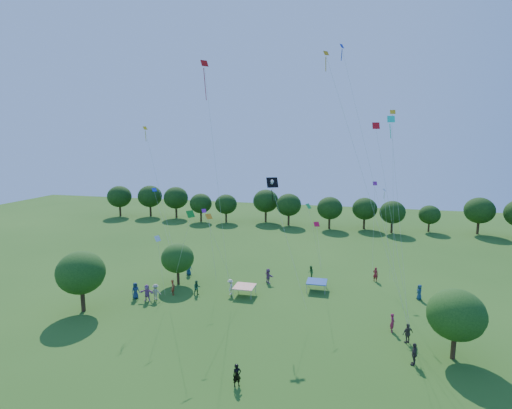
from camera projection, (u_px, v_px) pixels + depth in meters
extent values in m
cylinder|color=#422B19|center=(83.00, 301.00, 39.51)|extent=(0.42, 0.42, 2.03)
ellipsoid|color=#224D16|center=(81.00, 273.00, 39.01)|extent=(4.65, 4.65, 4.19)
cylinder|color=#422B19|center=(178.00, 278.00, 46.90)|extent=(0.32, 0.32, 1.55)
ellipsoid|color=#224D16|center=(178.00, 258.00, 46.51)|extent=(3.80, 3.80, 3.42)
cylinder|color=#422B19|center=(453.00, 348.00, 31.02)|extent=(0.37, 0.37, 1.80)
ellipsoid|color=#224D16|center=(456.00, 315.00, 30.57)|extent=(4.34, 4.34, 3.90)
cylinder|color=#422B19|center=(120.00, 211.00, 87.49)|extent=(0.44, 0.44, 2.15)
ellipsoid|color=#1A3C11|center=(119.00, 197.00, 86.95)|extent=(5.17, 5.17, 4.65)
cylinder|color=#422B19|center=(151.00, 211.00, 87.50)|extent=(0.45, 0.45, 2.17)
ellipsoid|color=#1A3C11|center=(150.00, 196.00, 86.95)|extent=(5.22, 5.22, 4.70)
cylinder|color=#422B19|center=(176.00, 213.00, 85.66)|extent=(0.44, 0.44, 2.15)
ellipsoid|color=#1A3C11|center=(176.00, 198.00, 85.12)|extent=(5.17, 5.17, 4.65)
cylinder|color=#422B19|center=(201.00, 217.00, 81.92)|extent=(0.38, 0.38, 1.87)
ellipsoid|color=#1A3C11|center=(201.00, 203.00, 81.45)|extent=(4.48, 4.48, 4.03)
cylinder|color=#422B19|center=(226.00, 218.00, 81.25)|extent=(0.38, 0.38, 1.84)
ellipsoid|color=#1A3C11|center=(226.00, 204.00, 80.79)|extent=(4.42, 4.42, 3.98)
cylinder|color=#422B19|center=(266.00, 217.00, 81.66)|extent=(0.44, 0.44, 2.14)
ellipsoid|color=#1A3C11|center=(266.00, 201.00, 81.12)|extent=(5.14, 5.14, 4.63)
cylinder|color=#422B19|center=(289.00, 220.00, 78.37)|extent=(0.42, 0.42, 2.03)
ellipsoid|color=#1A3C11|center=(289.00, 205.00, 77.85)|extent=(4.86, 4.86, 4.37)
cylinder|color=#422B19|center=(329.00, 224.00, 75.39)|extent=(0.40, 0.40, 1.96)
ellipsoid|color=#1A3C11|center=(330.00, 208.00, 74.89)|extent=(4.71, 4.71, 4.24)
cylinder|color=#422B19|center=(364.00, 224.00, 75.33)|extent=(0.39, 0.39, 1.91)
ellipsoid|color=#1A3C11|center=(365.00, 209.00, 74.84)|extent=(4.59, 4.59, 4.13)
cylinder|color=#422B19|center=(392.00, 228.00, 72.09)|extent=(0.39, 0.39, 1.89)
ellipsoid|color=#1A3C11|center=(393.00, 212.00, 71.62)|extent=(4.54, 4.54, 4.08)
cylinder|color=#422B19|center=(429.00, 228.00, 72.95)|extent=(0.33, 0.33, 1.58)
ellipsoid|color=#1A3C11|center=(430.00, 215.00, 72.55)|extent=(3.80, 3.80, 3.42)
cylinder|color=#422B19|center=(478.00, 228.00, 71.15)|extent=(0.44, 0.44, 2.13)
ellipsoid|color=#1A3C11|center=(479.00, 210.00, 70.62)|extent=(5.12, 5.12, 4.61)
cube|color=#F44E1C|center=(244.00, 286.00, 43.41)|extent=(2.20, 2.20, 0.08)
cylinder|color=#999999|center=(233.00, 293.00, 42.77)|extent=(0.05, 0.05, 1.10)
cylinder|color=#999999|center=(251.00, 295.00, 42.29)|extent=(0.05, 0.05, 1.10)
cylinder|color=#999999|center=(238.00, 287.00, 44.69)|extent=(0.05, 0.05, 1.10)
cylinder|color=#999999|center=(256.00, 288.00, 44.20)|extent=(0.05, 0.05, 1.10)
cube|color=navy|center=(317.00, 282.00, 44.87)|extent=(2.20, 2.20, 0.08)
cylinder|color=#999999|center=(307.00, 288.00, 44.24)|extent=(0.05, 0.05, 1.10)
cylinder|color=#999999|center=(325.00, 290.00, 43.76)|extent=(0.05, 0.05, 1.10)
cylinder|color=#999999|center=(309.00, 282.00, 46.15)|extent=(0.05, 0.05, 1.10)
cylinder|color=#999999|center=(326.00, 283.00, 45.67)|extent=(0.05, 0.05, 1.10)
imported|color=black|center=(237.00, 375.00, 27.55)|extent=(0.73, 0.68, 1.65)
imported|color=navy|center=(419.00, 292.00, 42.40)|extent=(0.61, 0.89, 1.65)
imported|color=maroon|center=(392.00, 323.00, 35.35)|extent=(0.44, 0.65, 1.70)
imported|color=#265926|center=(311.00, 272.00, 48.85)|extent=(0.52, 0.82, 1.55)
imported|color=beige|center=(230.00, 287.00, 43.78)|extent=(0.70, 1.20, 1.72)
imported|color=#433A35|center=(408.00, 333.00, 33.37)|extent=(1.10, 0.96, 1.74)
imported|color=#935694|center=(147.00, 293.00, 42.02)|extent=(1.71, 0.72, 1.79)
imported|color=navy|center=(189.00, 268.00, 50.02)|extent=(0.85, 0.94, 1.69)
imported|color=maroon|center=(173.00, 287.00, 43.66)|extent=(0.64, 0.75, 1.72)
imported|color=#245635|center=(197.00, 288.00, 43.72)|extent=(0.89, 0.81, 1.60)
imported|color=#A39982|center=(156.00, 292.00, 42.31)|extent=(1.17, 0.60, 1.74)
imported|color=#3D3430|center=(414.00, 354.00, 30.16)|extent=(0.76, 1.13, 1.77)
imported|color=#824C7C|center=(268.00, 276.00, 47.28)|extent=(1.54, 1.59, 1.75)
imported|color=navy|center=(135.00, 291.00, 42.68)|extent=(0.85, 0.98, 1.75)
imported|color=maroon|center=(376.00, 274.00, 47.79)|extent=(0.76, 0.63, 1.73)
cube|color=black|center=(272.00, 182.00, 38.45)|extent=(1.24, 0.99, 0.93)
cube|color=black|center=(272.00, 196.00, 38.71)|extent=(0.15, 0.27, 1.18)
sphere|color=white|center=(272.00, 182.00, 38.38)|extent=(0.34, 0.34, 0.34)
cylinder|color=white|center=(272.00, 184.00, 38.42)|extent=(0.25, 0.48, 0.31)
cylinder|color=white|center=(272.00, 184.00, 38.42)|extent=(0.25, 0.48, 0.31)
cylinder|color=beige|center=(289.00, 247.00, 37.81)|extent=(3.86, 2.47, 11.02)
cube|color=red|center=(204.00, 63.00, 38.08)|extent=(0.74, 0.76, 0.61)
cube|color=red|center=(205.00, 84.00, 38.45)|extent=(0.09, 0.64, 2.94)
cylinder|color=beige|center=(218.00, 184.00, 39.33)|extent=(2.56, 0.77, 22.47)
cube|color=red|center=(376.00, 126.00, 34.96)|extent=(0.68, 0.42, 0.57)
cylinder|color=beige|center=(393.00, 226.00, 34.14)|extent=(3.43, 3.84, 16.52)
cube|color=yellow|center=(145.00, 128.00, 46.08)|extent=(0.46, 0.55, 0.39)
cube|color=yellow|center=(146.00, 136.00, 46.28)|extent=(0.16, 0.28, 1.23)
cylinder|color=beige|center=(162.00, 201.00, 46.97)|extent=(3.67, 0.20, 16.64)
cube|color=gold|center=(393.00, 112.00, 42.17)|extent=(0.60, 0.42, 0.45)
cube|color=gold|center=(392.00, 118.00, 42.33)|extent=(0.14, 0.15, 0.64)
cylinder|color=beige|center=(393.00, 200.00, 43.20)|extent=(1.05, 0.85, 18.19)
cube|color=#18891D|center=(190.00, 214.00, 34.51)|extent=(0.71, 0.77, 0.56)
cylinder|color=beige|center=(180.00, 259.00, 37.63)|extent=(4.11, 3.87, 8.94)
cube|color=#1129AE|center=(342.00, 46.00, 34.72)|extent=(0.41, 0.48, 0.37)
cube|color=#1129AE|center=(342.00, 55.00, 34.89)|extent=(0.12, 0.22, 0.92)
cylinder|color=beige|center=(374.00, 185.00, 34.27)|extent=(6.43, 3.46, 23.44)
cube|color=purple|center=(204.00, 211.00, 36.67)|extent=(0.45, 0.41, 0.32)
cylinder|color=beige|center=(221.00, 255.00, 38.86)|extent=(1.97, 3.49, 8.94)
cube|color=silver|center=(384.00, 190.00, 39.92)|extent=(0.34, 0.39, 0.26)
cube|color=silver|center=(384.00, 195.00, 40.05)|extent=(0.10, 0.17, 0.67)
cylinder|color=beige|center=(387.00, 238.00, 42.15)|extent=(1.35, 3.17, 10.43)
cube|color=#0ED6A8|center=(391.00, 119.00, 33.95)|extent=(0.65, 0.36, 0.56)
cube|color=#0ED6A8|center=(390.00, 131.00, 34.17)|extent=(0.22, 0.25, 1.24)
cylinder|color=beige|center=(400.00, 224.00, 33.85)|extent=(2.14, 2.75, 17.05)
cube|color=red|center=(317.00, 224.00, 49.60)|extent=(0.85, 0.76, 0.52)
cylinder|color=beige|center=(319.00, 248.00, 48.82)|extent=(0.97, 2.36, 4.83)
cube|color=orange|center=(326.00, 53.00, 30.05)|extent=(0.47, 0.46, 0.35)
cube|color=orange|center=(326.00, 64.00, 30.23)|extent=(0.07, 0.24, 1.04)
cylinder|color=beige|center=(370.00, 199.00, 31.55)|extent=(7.45, 1.17, 21.87)
cube|color=orange|center=(209.00, 216.00, 43.54)|extent=(0.81, 0.84, 0.51)
cylinder|color=beige|center=(213.00, 250.00, 44.06)|extent=(0.76, 0.04, 6.96)
cube|color=green|center=(309.00, 206.00, 40.38)|extent=(0.59, 0.70, 0.48)
cylinder|color=beige|center=(316.00, 242.00, 44.03)|extent=(1.02, 6.33, 8.65)
cube|color=#1532D6|center=(154.00, 190.00, 48.80)|extent=(0.61, 0.62, 0.39)
cylinder|color=beige|center=(165.00, 230.00, 48.43)|extent=(3.39, 1.63, 9.24)
cube|color=#8C1780|center=(375.00, 183.00, 47.83)|extent=(0.55, 0.38, 0.46)
cylinder|color=beige|center=(374.00, 229.00, 47.14)|extent=(0.06, 3.28, 10.11)
cube|color=silver|center=(158.00, 239.00, 36.70)|extent=(0.46, 0.62, 0.50)
cylinder|color=beige|center=(162.00, 269.00, 38.58)|extent=(0.83, 2.57, 6.34)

